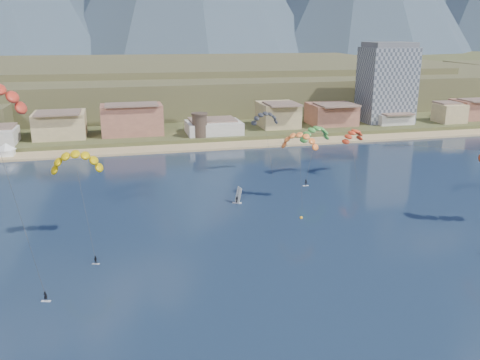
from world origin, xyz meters
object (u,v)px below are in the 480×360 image
object	(u,v)px
watchtower	(200,125)
kitesurfer_green	(315,132)
buoy	(301,218)
windsurfer	(238,198)
apartment_tower	(387,83)
kitesurfer_yellow	(76,158)

from	to	relation	value
watchtower	kitesurfer_green	xyz separation A→B (m)	(24.13, -49.02, 5.84)
kitesurfer_green	buoy	distance (m)	37.10
kitesurfer_green	windsurfer	bearing A→B (deg)	-144.68
buoy	windsurfer	bearing A→B (deg)	130.32
watchtower	kitesurfer_green	size ratio (longest dim) A/B	0.53
watchtower	apartment_tower	bearing A→B (deg)	9.93
apartment_tower	windsurfer	xyz separation A→B (m)	(-82.12, -81.61, -16.62)
apartment_tower	watchtower	xyz separation A→B (m)	(-80.00, -14.00, -11.45)
watchtower	buoy	distance (m)	81.35
kitesurfer_green	windsurfer	distance (m)	34.00
apartment_tower	windsurfer	distance (m)	116.96
apartment_tower	buoy	distance (m)	119.66
apartment_tower	kitesurfer_green	bearing A→B (deg)	-131.56
watchtower	buoy	size ratio (longest dim) A/B	13.19
buoy	kitesurfer_yellow	bearing A→B (deg)	-179.69
buoy	watchtower	bearing A→B (deg)	96.31
kitesurfer_yellow	kitesurfer_green	bearing A→B (deg)	27.82
kitesurfer_green	buoy	bearing A→B (deg)	-115.71
apartment_tower	buoy	size ratio (longest dim) A/B	49.09
kitesurfer_yellow	buoy	bearing A→B (deg)	0.31
apartment_tower	windsurfer	size ratio (longest dim) A/B	8.45
apartment_tower	watchtower	world-z (taller)	apartment_tower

